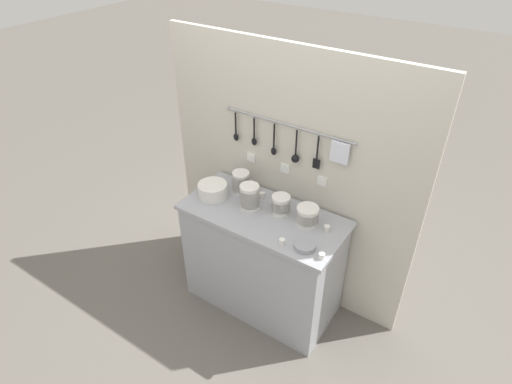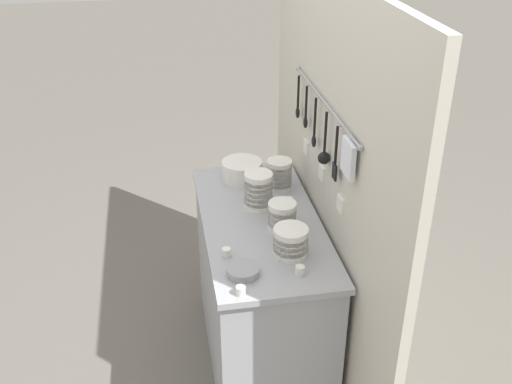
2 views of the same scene
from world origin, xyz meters
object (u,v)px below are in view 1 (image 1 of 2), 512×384
at_px(bowl_stack_short_front, 307,216).
at_px(plate_stack, 213,190).
at_px(steel_mixing_bowl, 305,246).
at_px(cup_mid_row, 322,256).
at_px(bowl_stack_tall_left, 250,197).
at_px(bowl_stack_wide_centre, 241,182).
at_px(cup_centre, 262,195).
at_px(bowl_stack_nested_right, 281,204).
at_px(cup_front_left, 327,228).
at_px(cup_front_right, 282,242).

height_order(bowl_stack_short_front, plate_stack, bowl_stack_short_front).
xyz_separation_m(bowl_stack_short_front, steel_mixing_bowl, (0.10, -0.22, -0.05)).
xyz_separation_m(plate_stack, cup_mid_row, (0.97, -0.16, -0.03)).
distance_m(bowl_stack_tall_left, bowl_stack_wide_centre, 0.22).
bearing_deg(cup_centre, bowl_stack_nested_right, -21.15).
bearing_deg(bowl_stack_nested_right, cup_front_left, -0.29).
height_order(plate_stack, steel_mixing_bowl, plate_stack).
bearing_deg(bowl_stack_nested_right, cup_mid_row, -30.25).
relative_size(bowl_stack_tall_left, bowl_stack_nested_right, 1.36).
xyz_separation_m(cup_front_right, cup_front_left, (0.18, 0.28, 0.00)).
xyz_separation_m(bowl_stack_wide_centre, cup_front_left, (0.74, -0.07, -0.06)).
height_order(plate_stack, cup_front_left, plate_stack).
distance_m(bowl_stack_short_front, plate_stack, 0.74).
bearing_deg(steel_mixing_bowl, bowl_stack_wide_centre, 156.88).
xyz_separation_m(bowl_stack_tall_left, plate_stack, (-0.31, -0.03, -0.04)).
relative_size(plate_stack, cup_mid_row, 5.44).
height_order(bowl_stack_wide_centre, cup_front_right, bowl_stack_wide_centre).
relative_size(bowl_stack_tall_left, bowl_stack_wide_centre, 1.17).
height_order(bowl_stack_short_front, cup_mid_row, bowl_stack_short_front).
height_order(bowl_stack_wide_centre, cup_front_left, bowl_stack_wide_centre).
bearing_deg(steel_mixing_bowl, cup_front_right, -159.42).
height_order(bowl_stack_short_front, cup_front_right, bowl_stack_short_front).
distance_m(bowl_stack_tall_left, cup_centre, 0.17).
bearing_deg(cup_centre, bowl_stack_tall_left, -93.06).
xyz_separation_m(bowl_stack_short_front, plate_stack, (-0.73, -0.10, -0.01)).
bearing_deg(plate_stack, cup_mid_row, -9.14).
height_order(bowl_stack_tall_left, bowl_stack_nested_right, bowl_stack_tall_left).
height_order(bowl_stack_wide_centre, plate_stack, bowl_stack_wide_centre).
bearing_deg(plate_stack, cup_front_right, -14.25).
xyz_separation_m(bowl_stack_tall_left, cup_front_left, (0.57, 0.07, -0.07)).
bearing_deg(steel_mixing_bowl, plate_stack, 171.42).
height_order(bowl_stack_tall_left, plate_stack, bowl_stack_tall_left).
height_order(cup_centre, cup_front_left, same).
bearing_deg(bowl_stack_short_front, steel_mixing_bowl, -65.30).
xyz_separation_m(bowl_stack_short_front, cup_mid_row, (0.24, -0.25, -0.05)).
relative_size(cup_mid_row, cup_front_left, 1.00).
bearing_deg(bowl_stack_tall_left, steel_mixing_bowl, -16.80).
relative_size(bowl_stack_short_front, steel_mixing_bowl, 1.08).
bearing_deg(bowl_stack_tall_left, cup_front_left, 7.02).
height_order(cup_mid_row, cup_front_right, same).
xyz_separation_m(bowl_stack_short_front, cup_front_right, (-0.03, -0.27, -0.05)).
height_order(plate_stack, cup_mid_row, plate_stack).
xyz_separation_m(cup_centre, cup_front_left, (0.56, -0.08, 0.00)).
bearing_deg(bowl_stack_nested_right, bowl_stack_tall_left, -161.35).
bearing_deg(bowl_stack_wide_centre, cup_mid_row, -21.53).
xyz_separation_m(bowl_stack_wide_centre, cup_front_right, (0.57, -0.35, -0.06)).
bearing_deg(cup_mid_row, cup_front_left, 109.29).
relative_size(bowl_stack_wide_centre, steel_mixing_bowl, 1.13).
height_order(bowl_stack_wide_centre, cup_centre, bowl_stack_wide_centre).
bearing_deg(plate_stack, bowl_stack_short_front, 7.56).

